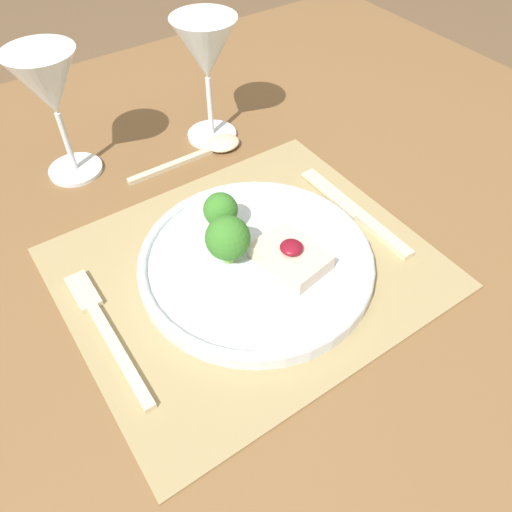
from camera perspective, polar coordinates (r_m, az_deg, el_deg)
name	(u,v)px	position (r m, az deg, el deg)	size (l,w,h in m)	color
ground_plane	(252,483)	(1.25, -0.49, -24.51)	(8.00, 8.00, 0.00)	brown
dining_table	(249,309)	(0.65, -0.86, -6.03)	(1.35, 1.21, 0.74)	brown
placemat	(248,268)	(0.59, -0.95, -1.34)	(0.41, 0.35, 0.00)	#9E895B
dinner_plate	(255,258)	(0.57, -0.12, -0.23)	(0.27, 0.27, 0.08)	silver
fork	(103,325)	(0.55, -17.10, -7.58)	(0.02, 0.20, 0.01)	beige
knife	(361,217)	(0.65, 11.90, 4.42)	(0.02, 0.20, 0.01)	beige
spoon	(212,148)	(0.76, -5.09, 12.18)	(0.18, 0.04, 0.01)	beige
wine_glass_near	(206,54)	(0.73, -5.74, 22.01)	(0.09, 0.09, 0.18)	white
wine_glass_far	(49,89)	(0.70, -22.57, 17.26)	(0.09, 0.09, 0.18)	white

